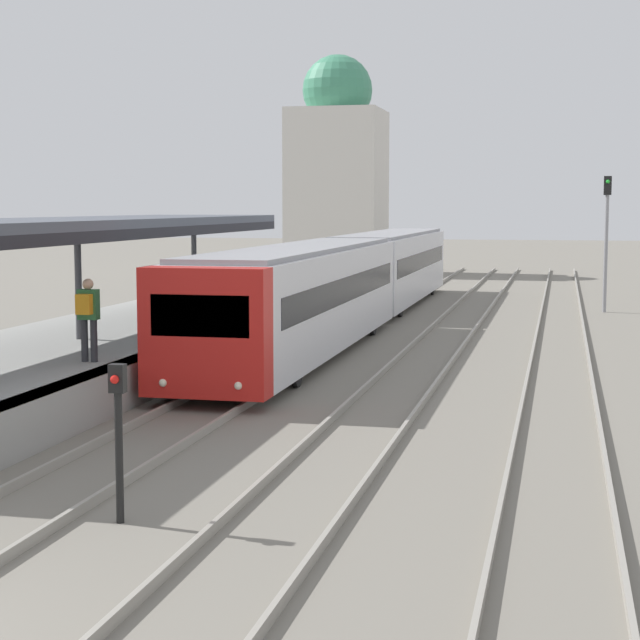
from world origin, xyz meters
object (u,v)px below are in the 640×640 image
train_near (354,277)px  signal_mast_far (607,227)px  person_on_platform (88,313)px  signal_post_near (118,426)px

train_near → signal_mast_far: signal_mast_far is taller
person_on_platform → signal_mast_far: bearing=63.8°
train_near → signal_mast_far: bearing=37.7°
signal_post_near → signal_mast_far: 30.00m
signal_post_near → signal_mast_far: signal_mast_far is taller
signal_post_near → signal_mast_far: bearing=76.5°
person_on_platform → signal_post_near: (3.78, -7.25, -0.63)m
train_near → signal_post_near: bearing=-86.6°
person_on_platform → signal_mast_far: (10.75, 21.86, 1.32)m
person_on_platform → signal_mast_far: 24.40m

